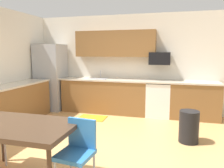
% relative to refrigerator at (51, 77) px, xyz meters
% --- Properties ---
extents(ground_plane, '(12.00, 12.00, 0.00)m').
position_rel_refrigerator_xyz_m(ground_plane, '(2.18, -2.22, -0.95)').
color(ground_plane, tan).
extents(wall_back, '(5.80, 0.10, 2.70)m').
position_rel_refrigerator_xyz_m(wall_back, '(2.18, 0.43, 0.40)').
color(wall_back, silver).
rests_on(wall_back, ground).
extents(cabinet_run_back, '(2.36, 0.60, 0.90)m').
position_rel_refrigerator_xyz_m(cabinet_run_back, '(1.61, 0.08, -0.50)').
color(cabinet_run_back, brown).
rests_on(cabinet_run_back, ground).
extents(cabinet_run_back_right, '(1.19, 0.60, 0.90)m').
position_rel_refrigerator_xyz_m(cabinet_run_back_right, '(3.98, 0.08, -0.50)').
color(cabinet_run_back_right, brown).
rests_on(cabinet_run_back_right, ground).
extents(cabinet_run_left, '(0.60, 2.00, 0.90)m').
position_rel_refrigerator_xyz_m(cabinet_run_left, '(-0.12, -1.42, -0.50)').
color(cabinet_run_left, brown).
rests_on(cabinet_run_left, ground).
extents(countertop_back, '(4.80, 0.64, 0.04)m').
position_rel_refrigerator_xyz_m(countertop_back, '(2.18, 0.08, -0.03)').
color(countertop_back, beige).
rests_on(countertop_back, cabinet_run_back).
extents(countertop_left, '(0.64, 2.00, 0.04)m').
position_rel_refrigerator_xyz_m(countertop_left, '(-0.12, -1.42, -0.03)').
color(countertop_left, beige).
rests_on(countertop_left, cabinet_run_left).
extents(upper_cabinets_back, '(2.20, 0.34, 0.70)m').
position_rel_refrigerator_xyz_m(upper_cabinets_back, '(1.88, 0.21, 0.95)').
color(upper_cabinets_back, brown).
extents(refrigerator, '(0.76, 0.70, 1.90)m').
position_rel_refrigerator_xyz_m(refrigerator, '(0.00, 0.00, 0.00)').
color(refrigerator, '#9EA0A5').
rests_on(refrigerator, ground).
extents(oven_range, '(0.60, 0.60, 0.91)m').
position_rel_refrigerator_xyz_m(oven_range, '(3.09, 0.08, -0.49)').
color(oven_range, white).
rests_on(oven_range, ground).
extents(microwave, '(0.54, 0.36, 0.32)m').
position_rel_refrigerator_xyz_m(microwave, '(3.09, 0.18, 0.56)').
color(microwave, black).
extents(sink_basin, '(0.48, 0.40, 0.14)m').
position_rel_refrigerator_xyz_m(sink_basin, '(1.45, 0.08, -0.07)').
color(sink_basin, '#A5A8AD').
rests_on(sink_basin, countertop_back).
extents(sink_faucet, '(0.02, 0.02, 0.24)m').
position_rel_refrigerator_xyz_m(sink_faucet, '(1.45, 0.26, 0.09)').
color(sink_faucet, '#B2B5BA').
rests_on(sink_faucet, countertop_back).
extents(dining_table, '(1.40, 0.90, 0.77)m').
position_rel_refrigerator_xyz_m(dining_table, '(1.57, -3.42, -0.24)').
color(dining_table, '#422D1E').
rests_on(dining_table, ground).
extents(chair_near_table, '(0.44, 0.44, 0.85)m').
position_rel_refrigerator_xyz_m(chair_near_table, '(2.32, -3.34, -0.44)').
color(chair_near_table, '#2D72B7').
rests_on(chair_near_table, ground).
extents(trash_bin, '(0.36, 0.36, 0.60)m').
position_rel_refrigerator_xyz_m(trash_bin, '(3.75, -1.53, -0.65)').
color(trash_bin, black).
rests_on(trash_bin, ground).
extents(floor_mat, '(0.70, 0.50, 0.01)m').
position_rel_refrigerator_xyz_m(floor_mat, '(1.48, -0.57, -0.94)').
color(floor_mat, orange).
rests_on(floor_mat, ground).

